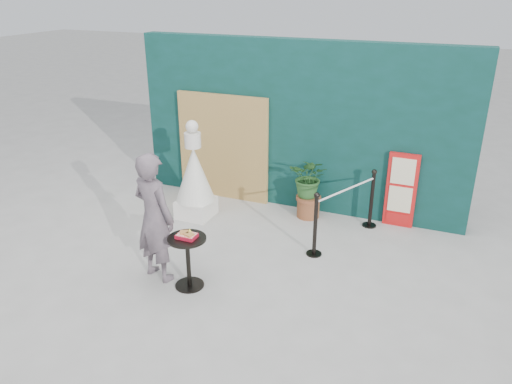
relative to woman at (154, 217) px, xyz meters
name	(u,v)px	position (x,y,z in m)	size (l,w,h in m)	color
ground	(222,292)	(1.00, -0.02, -0.92)	(60.00, 60.00, 0.00)	#ADAAA5
back_wall	(298,126)	(1.00, 3.13, 0.58)	(6.00, 0.30, 3.00)	#0A312A
bamboo_fence	(223,147)	(-0.40, 2.92, 0.08)	(1.80, 0.08, 2.00)	tan
woman	(154,217)	(0.00, 0.00, 0.00)	(0.67, 0.44, 1.85)	slate
menu_board	(401,191)	(2.90, 2.94, -0.27)	(0.50, 0.07, 1.30)	red
statue	(195,179)	(-0.47, 1.94, -0.21)	(0.68, 0.68, 1.75)	silver
cafe_table	(188,254)	(0.53, -0.06, -0.43)	(0.52, 0.52, 0.75)	black
food_basket	(187,235)	(0.53, -0.05, -0.14)	(0.26, 0.19, 0.11)	#AF1229
planter	(309,183)	(1.38, 2.68, -0.28)	(0.66, 0.57, 1.12)	brown
stanchion_barrier	(345,212)	(2.17, 2.08, -0.43)	(0.84, 1.54, 1.03)	black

